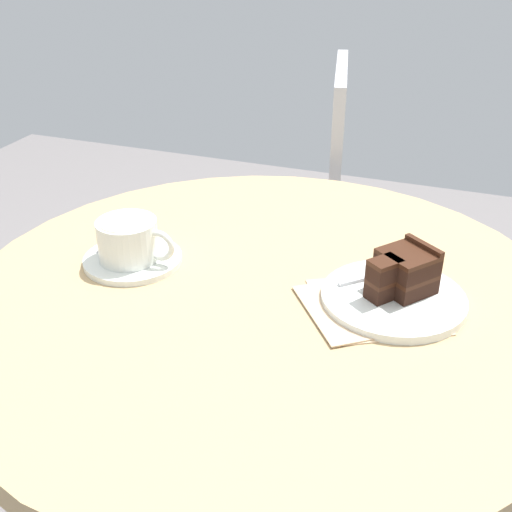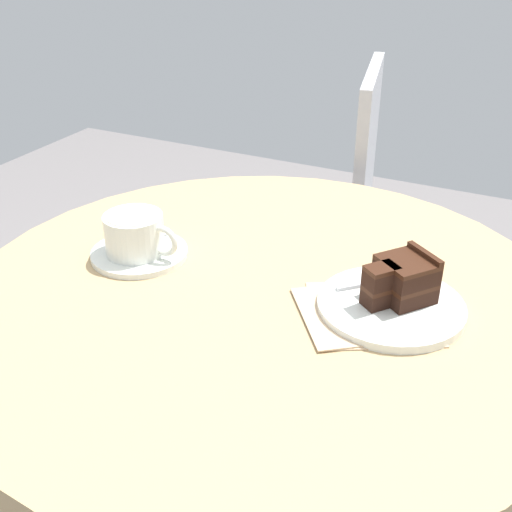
# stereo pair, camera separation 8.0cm
# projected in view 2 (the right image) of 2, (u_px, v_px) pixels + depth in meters

# --- Properties ---
(cafe_table) EXTENTS (0.84, 0.84, 0.70)m
(cafe_table) POSITION_uv_depth(u_px,v_px,m) (262.00, 355.00, 0.93)
(cafe_table) COLOR tan
(cafe_table) RESTS_ON ground
(saucer) EXTENTS (0.14, 0.14, 0.01)m
(saucer) POSITION_uv_depth(u_px,v_px,m) (139.00, 253.00, 0.96)
(saucer) COLOR silver
(saucer) RESTS_ON cafe_table
(coffee_cup) EXTENTS (0.12, 0.09, 0.06)m
(coffee_cup) POSITION_uv_depth(u_px,v_px,m) (136.00, 233.00, 0.94)
(coffee_cup) COLOR silver
(coffee_cup) RESTS_ON saucer
(teaspoon) EXTENTS (0.07, 0.08, 0.00)m
(teaspoon) POSITION_uv_depth(u_px,v_px,m) (146.00, 236.00, 0.99)
(teaspoon) COLOR silver
(teaspoon) RESTS_ON saucer
(cake_plate) EXTENTS (0.19, 0.19, 0.01)m
(cake_plate) POSITION_uv_depth(u_px,v_px,m) (391.00, 306.00, 0.83)
(cake_plate) COLOR silver
(cake_plate) RESTS_ON cafe_table
(cake_slice) EXTENTS (0.09, 0.10, 0.06)m
(cake_slice) POSITION_uv_depth(u_px,v_px,m) (402.00, 280.00, 0.82)
(cake_slice) COLOR black
(cake_slice) RESTS_ON cake_plate
(fork) EXTENTS (0.11, 0.11, 0.00)m
(fork) POSITION_uv_depth(u_px,v_px,m) (397.00, 278.00, 0.87)
(fork) COLOR silver
(fork) RESTS_ON cake_plate
(napkin) EXTENTS (0.22, 0.21, 0.00)m
(napkin) POSITION_uv_depth(u_px,v_px,m) (365.00, 312.00, 0.82)
(napkin) COLOR tan
(napkin) RESTS_ON cafe_table
(cafe_chair) EXTENTS (0.45, 0.45, 0.86)m
(cafe_chair) POSITION_uv_depth(u_px,v_px,m) (322.00, 213.00, 1.53)
(cafe_chair) COLOR #BCBCC1
(cafe_chair) RESTS_ON ground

